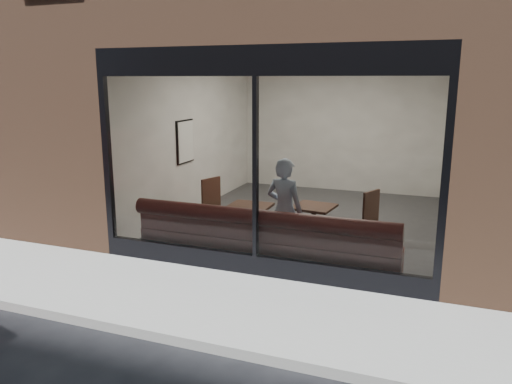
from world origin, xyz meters
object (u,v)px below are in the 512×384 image
at_px(banquette, 265,251).
at_px(cafe_chair_left, 205,213).
at_px(person, 284,210).
at_px(cafe_chair_right, 360,230).
at_px(cafe_table_left, 249,207).
at_px(cafe_table_right, 314,207).

xyz_separation_m(banquette, cafe_chair_left, (-1.81, 1.61, 0.01)).
xyz_separation_m(banquette, person, (0.20, 0.31, 0.58)).
relative_size(banquette, cafe_chair_right, 8.95).
relative_size(banquette, cafe_chair_left, 8.52).
bearing_deg(cafe_chair_right, cafe_table_left, 56.30).
distance_m(cafe_table_left, cafe_chair_left, 1.78).
bearing_deg(cafe_chair_left, cafe_table_right, -176.73).
xyz_separation_m(banquette, cafe_chair_right, (1.17, 1.57, 0.01)).
bearing_deg(cafe_table_right, banquette, -119.26).
height_order(banquette, person, person).
distance_m(banquette, cafe_table_right, 1.17).
relative_size(cafe_table_left, cafe_chair_right, 1.49).
bearing_deg(cafe_table_left, person, -19.42).
bearing_deg(cafe_table_left, banquette, -49.10).
bearing_deg(banquette, cafe_table_left, 130.90).
distance_m(cafe_table_right, cafe_chair_left, 2.48).
bearing_deg(cafe_chair_right, banquette, 77.79).
bearing_deg(banquette, cafe_chair_left, 138.40).
xyz_separation_m(cafe_table_right, cafe_chair_right, (0.66, 0.66, -0.50)).
bearing_deg(person, cafe_chair_right, -117.54).
height_order(cafe_table_left, cafe_chair_right, cafe_table_left).
relative_size(cafe_table_left, cafe_chair_left, 1.42).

